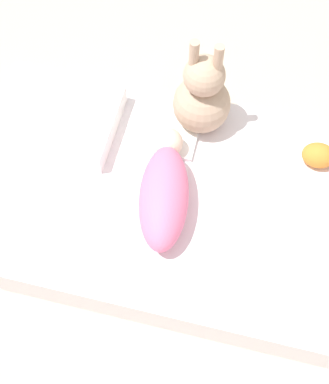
{
  "coord_description": "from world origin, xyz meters",
  "views": [
    {
      "loc": [
        0.21,
        -0.87,
        1.78
      ],
      "look_at": [
        0.01,
        -0.03,
        0.21
      ],
      "focal_mm": 50.0,
      "sensor_mm": 36.0,
      "label": 1
    }
  ],
  "objects_px": {
    "swaddled_baby": "(164,191)",
    "pillow": "(72,121)",
    "bunny_plush": "(202,97)",
    "turtle_plush": "(320,156)"
  },
  "relations": [
    {
      "from": "swaddled_baby",
      "to": "pillow",
      "type": "relative_size",
      "value": 1.41
    },
    {
      "from": "bunny_plush",
      "to": "turtle_plush",
      "type": "height_order",
      "value": "bunny_plush"
    },
    {
      "from": "bunny_plush",
      "to": "turtle_plush",
      "type": "distance_m",
      "value": 0.46
    },
    {
      "from": "pillow",
      "to": "bunny_plush",
      "type": "bearing_deg",
      "value": 16.99
    },
    {
      "from": "pillow",
      "to": "bunny_plush",
      "type": "relative_size",
      "value": 0.85
    },
    {
      "from": "swaddled_baby",
      "to": "bunny_plush",
      "type": "xyz_separation_m",
      "value": [
        0.05,
        0.36,
        0.07
      ]
    },
    {
      "from": "turtle_plush",
      "to": "swaddled_baby",
      "type": "bearing_deg",
      "value": -150.03
    },
    {
      "from": "pillow",
      "to": "turtle_plush",
      "type": "relative_size",
      "value": 2.23
    },
    {
      "from": "turtle_plush",
      "to": "bunny_plush",
      "type": "bearing_deg",
      "value": 170.13
    },
    {
      "from": "swaddled_baby",
      "to": "turtle_plush",
      "type": "xyz_separation_m",
      "value": [
        0.49,
        0.28,
        -0.03
      ]
    }
  ]
}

